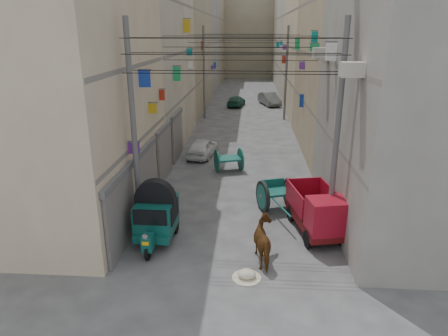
# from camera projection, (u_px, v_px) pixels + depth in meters

# --- Properties ---
(building_row_left) EXTENTS (8.00, 62.00, 14.00)m
(building_row_left) POSITION_uv_depth(u_px,v_px,m) (167.00, 42.00, 40.40)
(building_row_left) COLOR beige
(building_row_left) RESTS_ON ground
(building_row_right) EXTENTS (8.00, 62.00, 14.00)m
(building_row_right) POSITION_uv_depth(u_px,v_px,m) (327.00, 43.00, 39.38)
(building_row_right) COLOR gray
(building_row_right) RESTS_ON ground
(end_cap_building) EXTENTS (22.00, 10.00, 13.00)m
(end_cap_building) POSITION_uv_depth(u_px,v_px,m) (249.00, 38.00, 69.96)
(end_cap_building) COLOR gray
(end_cap_building) RESTS_ON ground
(shutters_left) EXTENTS (0.18, 14.40, 2.88)m
(shutters_left) POSITION_uv_depth(u_px,v_px,m) (157.00, 162.00, 19.33)
(shutters_left) COLOR #49494E
(shutters_left) RESTS_ON ground
(signboards) EXTENTS (8.22, 40.52, 5.67)m
(signboards) POSITION_uv_depth(u_px,v_px,m) (243.00, 90.00, 29.10)
(signboards) COLOR #6D2B9E
(signboards) RESTS_ON ground
(ac_units) EXTENTS (0.70, 6.55, 3.35)m
(ac_units) POSITION_uv_depth(u_px,v_px,m) (338.00, 33.00, 14.37)
(ac_units) COLOR #B0AD9E
(ac_units) RESTS_ON ground
(utility_poles) EXTENTS (7.40, 22.20, 8.00)m
(utility_poles) POSITION_uv_depth(u_px,v_px,m) (242.00, 92.00, 24.52)
(utility_poles) COLOR #565659
(utility_poles) RESTS_ON ground
(overhead_cables) EXTENTS (7.40, 22.52, 1.12)m
(overhead_cables) POSITION_uv_depth(u_px,v_px,m) (241.00, 46.00, 21.17)
(overhead_cables) COLOR black
(overhead_cables) RESTS_ON ground
(auto_rickshaw) EXTENTS (1.54, 2.65, 1.86)m
(auto_rickshaw) POSITION_uv_depth(u_px,v_px,m) (156.00, 214.00, 14.78)
(auto_rickshaw) COLOR black
(auto_rickshaw) RESTS_ON ground
(tonga_cart) EXTENTS (2.10, 3.28, 1.39)m
(tonga_cart) POSITION_uv_depth(u_px,v_px,m) (277.00, 194.00, 17.51)
(tonga_cart) COLOR black
(tonga_cart) RESTS_ON ground
(mini_truck) EXTENTS (2.10, 3.55, 1.87)m
(mini_truck) POSITION_uv_depth(u_px,v_px,m) (320.00, 215.00, 15.11)
(mini_truck) COLOR black
(mini_truck) RESTS_ON ground
(second_cart) EXTENTS (1.77, 1.66, 1.28)m
(second_cart) POSITION_uv_depth(u_px,v_px,m) (229.00, 160.00, 22.42)
(second_cart) COLOR #125249
(second_cart) RESTS_ON ground
(feed_sack) EXTENTS (0.59, 0.47, 0.29)m
(feed_sack) POSITION_uv_depth(u_px,v_px,m) (247.00, 274.00, 12.77)
(feed_sack) COLOR beige
(feed_sack) RESTS_ON ground
(horse) EXTENTS (1.18, 1.91, 1.49)m
(horse) POSITION_uv_depth(u_px,v_px,m) (266.00, 242.00, 13.51)
(horse) COLOR brown
(horse) RESTS_ON ground
(distant_car_white) EXTENTS (1.87, 3.54, 1.15)m
(distant_car_white) POSITION_uv_depth(u_px,v_px,m) (203.00, 147.00, 25.15)
(distant_car_white) COLOR white
(distant_car_white) RESTS_ON ground
(distant_car_grey) EXTENTS (2.51, 4.27, 1.33)m
(distant_car_grey) POSITION_uv_depth(u_px,v_px,m) (269.00, 99.00, 42.73)
(distant_car_grey) COLOR #525654
(distant_car_grey) RESTS_ON ground
(distant_car_green) EXTENTS (2.01, 3.90, 1.08)m
(distant_car_green) POSITION_uv_depth(u_px,v_px,m) (236.00, 101.00, 42.18)
(distant_car_green) COLOR #1A4C3C
(distant_car_green) RESTS_ON ground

